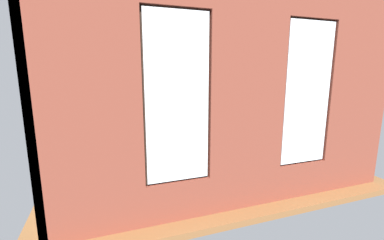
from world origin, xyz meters
TOP-DOWN VIEW (x-y plane):
  - ground_plane at (0.00, 0.00)m, footprint 6.23×5.67m
  - brick_wall_with_windows at (-0.00, 2.45)m, footprint 5.63×0.30m
  - white_wall_right at (2.76, 0.20)m, footprint 0.10×4.67m
  - couch_by_window at (0.24, 1.80)m, footprint 1.84×0.87m
  - couch_left at (-2.11, 0.35)m, footprint 0.89×1.74m
  - coffee_table at (0.40, -0.06)m, footprint 1.40×0.83m
  - cup_ceramic at (0.40, -0.06)m, footprint 0.09×0.09m
  - table_plant_small at (0.30, 0.07)m, footprint 0.17×0.17m
  - remote_gray at (0.58, -0.16)m, footprint 0.09×0.18m
  - media_console at (2.46, -0.30)m, footprint 1.14×0.42m
  - tv_flatscreen at (2.46, -0.30)m, footprint 1.12×0.20m
  - papasan_chair at (0.74, -1.73)m, footprint 1.06×1.06m
  - potted_plant_mid_room_small at (-0.47, -0.57)m, footprint 0.21×0.21m
  - potted_plant_corner_near_left at (-2.26, -1.83)m, footprint 0.67×0.67m
  - potted_plant_corner_far_left at (-2.26, 1.90)m, footprint 0.62×0.62m
  - potted_plant_foreground_right at (2.17, -1.78)m, footprint 0.98×1.04m
  - potted_plant_by_left_couch at (-1.71, -0.97)m, footprint 0.34×0.34m
  - potted_plant_beside_window_right at (1.51, 1.91)m, footprint 1.05×1.13m
  - potted_plant_between_couches at (-1.13, 1.76)m, footprint 0.94×1.00m
  - potted_plant_near_tv at (1.91, 0.71)m, footprint 0.80×0.88m

SIDE VIEW (x-z plane):
  - ground_plane at x=0.00m, z-range -0.10..0.00m
  - media_console at x=2.46m, z-range 0.00..0.60m
  - couch_by_window at x=0.24m, z-range -0.07..0.73m
  - couch_left at x=-2.11m, z-range -0.07..0.73m
  - potted_plant_by_left_couch at x=-1.71m, z-range 0.07..0.61m
  - potted_plant_mid_room_small at x=-0.47m, z-range 0.08..0.61m
  - coffee_table at x=0.40m, z-range 0.16..0.59m
  - papasan_chair at x=0.74m, z-range 0.10..0.77m
  - remote_gray at x=0.58m, z-range 0.43..0.45m
  - cup_ceramic at x=0.40m, z-range 0.43..0.53m
  - table_plant_small at x=0.30m, z-range 0.44..0.69m
  - potted_plant_corner_far_left at x=-2.26m, z-range 0.15..1.01m
  - potted_plant_foreground_right at x=2.17m, z-range 0.00..1.21m
  - potted_plant_near_tv at x=1.91m, z-range 0.07..1.16m
  - potted_plant_corner_near_left at x=-2.26m, z-range 0.17..1.12m
  - potted_plant_between_couches at x=-1.13m, z-range 0.14..1.25m
  - potted_plant_beside_window_right at x=1.51m, z-range 0.08..1.57m
  - tv_flatscreen at x=2.46m, z-range 0.60..1.39m
  - brick_wall_with_windows at x=0.00m, z-range -0.02..3.46m
  - white_wall_right at x=2.76m, z-range 0.00..3.47m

